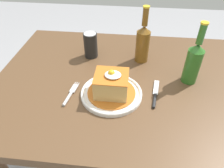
{
  "coord_description": "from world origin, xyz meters",
  "views": [
    {
      "loc": [
        0.02,
        -0.73,
        1.33
      ],
      "look_at": [
        -0.05,
        -0.09,
        0.79
      ],
      "focal_mm": 34.01,
      "sensor_mm": 36.0,
      "label": 1
    }
  ],
  "objects_px": {
    "fork": "(70,95)",
    "beer_bottle_green": "(194,61)",
    "knife": "(155,97)",
    "soda_can": "(91,45)",
    "main_plate": "(111,93)",
    "beer_bottle_amber": "(143,42)"
  },
  "relations": [
    {
      "from": "fork",
      "to": "beer_bottle_green",
      "type": "relative_size",
      "value": 0.53
    },
    {
      "from": "fork",
      "to": "knife",
      "type": "relative_size",
      "value": 0.86
    },
    {
      "from": "soda_can",
      "to": "main_plate",
      "type": "bearing_deg",
      "value": -64.26
    },
    {
      "from": "knife",
      "to": "beer_bottle_amber",
      "type": "height_order",
      "value": "beer_bottle_amber"
    },
    {
      "from": "knife",
      "to": "beer_bottle_amber",
      "type": "bearing_deg",
      "value": 101.85
    },
    {
      "from": "main_plate",
      "to": "knife",
      "type": "relative_size",
      "value": 1.48
    },
    {
      "from": "beer_bottle_green",
      "to": "beer_bottle_amber",
      "type": "height_order",
      "value": "same"
    },
    {
      "from": "beer_bottle_green",
      "to": "main_plate",
      "type": "bearing_deg",
      "value": -158.13
    },
    {
      "from": "fork",
      "to": "knife",
      "type": "distance_m",
      "value": 0.34
    },
    {
      "from": "fork",
      "to": "beer_bottle_green",
      "type": "height_order",
      "value": "beer_bottle_green"
    },
    {
      "from": "fork",
      "to": "beer_bottle_amber",
      "type": "relative_size",
      "value": 0.53
    },
    {
      "from": "beer_bottle_green",
      "to": "beer_bottle_amber",
      "type": "distance_m",
      "value": 0.25
    },
    {
      "from": "beer_bottle_green",
      "to": "beer_bottle_amber",
      "type": "xyz_separation_m",
      "value": [
        -0.2,
        0.14,
        0.0
      ]
    },
    {
      "from": "beer_bottle_amber",
      "to": "main_plate",
      "type": "bearing_deg",
      "value": -113.43
    },
    {
      "from": "knife",
      "to": "soda_can",
      "type": "xyz_separation_m",
      "value": [
        -0.31,
        0.28,
        0.06
      ]
    },
    {
      "from": "soda_can",
      "to": "beer_bottle_green",
      "type": "xyz_separation_m",
      "value": [
        0.45,
        -0.15,
        0.04
      ]
    },
    {
      "from": "fork",
      "to": "beer_bottle_amber",
      "type": "distance_m",
      "value": 0.42
    },
    {
      "from": "fork",
      "to": "beer_bottle_amber",
      "type": "height_order",
      "value": "beer_bottle_amber"
    },
    {
      "from": "knife",
      "to": "soda_can",
      "type": "height_order",
      "value": "soda_can"
    },
    {
      "from": "soda_can",
      "to": "beer_bottle_amber",
      "type": "distance_m",
      "value": 0.25
    },
    {
      "from": "knife",
      "to": "beer_bottle_green",
      "type": "bearing_deg",
      "value": 40.62
    },
    {
      "from": "soda_can",
      "to": "fork",
      "type": "bearing_deg",
      "value": -95.61
    }
  ]
}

